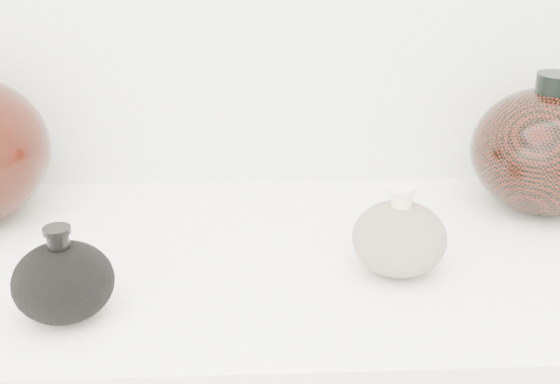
{
  "coord_description": "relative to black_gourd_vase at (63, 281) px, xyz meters",
  "views": [
    {
      "loc": [
        0.01,
        0.06,
        1.38
      ],
      "look_at": [
        0.05,
        0.92,
        1.0
      ],
      "focal_mm": 50.0,
      "sensor_mm": 36.0,
      "label": 1
    }
  ],
  "objects": [
    {
      "name": "cream_gourd_vase",
      "position": [
        0.39,
        0.09,
        0.0
      ],
      "size": [
        0.15,
        0.15,
        0.11
      ],
      "color": "beige",
      "rests_on": "display_counter"
    },
    {
      "name": "room",
      "position": [
        0.2,
        -0.55,
        0.35
      ],
      "size": [
        3.04,
        2.42,
        2.64
      ],
      "color": "slate",
      "rests_on": "ground"
    },
    {
      "name": "right_round_pot",
      "position": [
        0.63,
        0.26,
        0.05
      ],
      "size": [
        0.26,
        0.26,
        0.2
      ],
      "color": "black",
      "rests_on": "display_counter"
    },
    {
      "name": "black_gourd_vase",
      "position": [
        0.0,
        0.0,
        0.0
      ],
      "size": [
        0.13,
        0.13,
        0.11
      ],
      "color": "black",
      "rests_on": "display_counter"
    }
  ]
}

